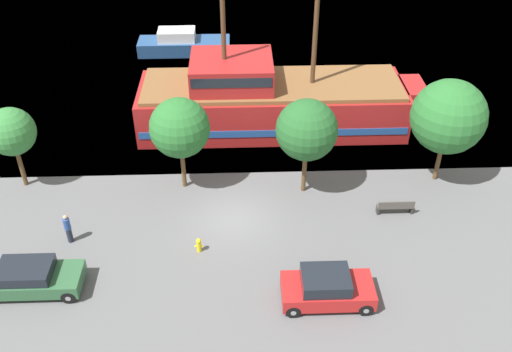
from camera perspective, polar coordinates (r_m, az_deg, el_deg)
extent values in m
plane|color=#5B5B5E|center=(29.31, -2.31, -4.25)|extent=(160.00, 160.00, 0.00)
cube|color=#A31E1E|center=(36.22, 1.58, 6.99)|extent=(16.48, 5.18, 2.76)
cube|color=#234C93|center=(36.42, 1.57, 6.42)|extent=(16.15, 5.26, 0.45)
cube|color=#A31E1E|center=(37.59, 15.29, 7.53)|extent=(1.40, 2.85, 1.93)
cube|color=brown|center=(35.52, 1.62, 9.11)|extent=(15.82, 4.76, 0.25)
cube|color=#A31E1E|center=(35.04, -2.46, 10.42)|extent=(4.94, 4.14, 1.64)
cube|color=black|center=(34.93, -2.47, 10.79)|extent=(4.70, 4.20, 0.59)
cylinder|color=#4C331E|center=(34.12, 6.04, 15.27)|extent=(0.28, 0.28, 7.92)
cylinder|color=#4C331E|center=(34.03, -3.29, 14.28)|extent=(0.28, 0.28, 6.73)
cube|color=navy|center=(47.21, -7.17, 12.76)|extent=(7.26, 2.28, 1.07)
cube|color=silver|center=(46.90, -7.94, 13.80)|extent=(2.90, 1.78, 0.85)
cube|color=black|center=(46.82, -6.85, 13.85)|extent=(0.12, 1.60, 0.68)
cube|color=#B21E1E|center=(25.09, 7.15, -11.31)|extent=(3.94, 1.86, 0.70)
cube|color=black|center=(24.60, 6.98, -10.30)|extent=(2.05, 1.68, 0.60)
cylinder|color=black|center=(25.01, 10.92, -12.94)|extent=(0.63, 0.22, 0.63)
cylinder|color=gray|center=(25.01, 10.92, -12.94)|extent=(0.24, 0.25, 0.24)
cylinder|color=black|center=(26.11, 10.22, -10.18)|extent=(0.63, 0.22, 0.63)
cylinder|color=gray|center=(26.11, 10.22, -10.18)|extent=(0.24, 0.25, 0.24)
cylinder|color=black|center=(24.56, 3.75, -13.34)|extent=(0.63, 0.22, 0.63)
cylinder|color=gray|center=(24.56, 3.75, -13.34)|extent=(0.24, 0.25, 0.24)
cylinder|color=black|center=(25.68, 3.41, -10.50)|extent=(0.63, 0.22, 0.63)
cylinder|color=gray|center=(25.68, 3.41, -10.50)|extent=(0.24, 0.25, 0.24)
cube|color=#2D5B38|center=(27.22, -21.59, -9.65)|extent=(4.45, 1.82, 0.64)
cube|color=black|center=(26.89, -22.12, -8.78)|extent=(2.31, 1.64, 0.50)
cylinder|color=black|center=(26.30, -18.23, -11.41)|extent=(0.64, 0.22, 0.64)
cylinder|color=gray|center=(26.30, -18.23, -11.41)|extent=(0.24, 0.25, 0.24)
cylinder|color=black|center=(27.39, -17.47, -8.90)|extent=(0.64, 0.22, 0.64)
cylinder|color=gray|center=(27.39, -17.47, -8.90)|extent=(0.24, 0.25, 0.24)
cylinder|color=yellow|center=(27.43, -5.72, -7.04)|extent=(0.22, 0.22, 0.56)
sphere|color=yellow|center=(27.19, -5.77, -6.49)|extent=(0.25, 0.25, 0.25)
cylinder|color=yellow|center=(27.42, -6.06, -7.00)|extent=(0.10, 0.09, 0.09)
cylinder|color=yellow|center=(27.40, -5.39, -6.99)|extent=(0.10, 0.09, 0.09)
cube|color=#4C4742|center=(30.24, 13.74, -2.94)|extent=(1.87, 0.45, 0.05)
cube|color=#4C4742|center=(29.96, 13.89, -2.84)|extent=(1.87, 0.06, 0.40)
cube|color=#2D2D2D|center=(30.16, 12.08, -3.33)|extent=(0.12, 0.36, 0.40)
cube|color=#2D2D2D|center=(30.62, 15.26, -3.21)|extent=(0.12, 0.36, 0.40)
cylinder|color=#232838|center=(29.16, -18.14, -5.63)|extent=(0.27, 0.27, 0.80)
cylinder|color=#2D4C93|center=(28.72, -18.40, -4.57)|extent=(0.32, 0.32, 0.61)
sphere|color=tan|center=(28.47, -18.55, -3.94)|extent=(0.22, 0.22, 0.22)
cylinder|color=brown|center=(33.42, -22.41, 0.84)|extent=(0.24, 0.24, 2.32)
sphere|color=#337A38|center=(32.29, -23.31, 4.10)|extent=(2.55, 2.55, 2.55)
cylinder|color=brown|center=(31.04, -7.28, 0.80)|extent=(0.24, 0.24, 2.37)
sphere|color=#286B2D|center=(29.67, -7.64, 4.79)|extent=(3.16, 3.16, 3.16)
cylinder|color=brown|center=(30.54, 4.84, 0.45)|extent=(0.24, 0.24, 2.47)
sphere|color=#235B28|center=(29.12, 5.10, 4.61)|extent=(3.20, 3.20, 3.20)
cylinder|color=brown|center=(32.93, 17.77, 1.40)|extent=(0.24, 0.24, 2.30)
sphere|color=#286B2D|center=(31.49, 18.69, 5.64)|extent=(3.95, 3.95, 3.95)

